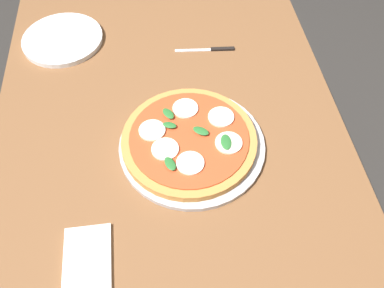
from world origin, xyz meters
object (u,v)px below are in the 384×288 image
dining_table (174,181)px  serving_tray (192,145)px  plate_white (63,39)px  pizza (189,140)px  knife (212,49)px  napkin (87,258)px

dining_table → serving_tray: 0.12m
serving_tray → plate_white: plate_white is taller
serving_tray → pizza: pizza is taller
pizza → knife: pizza is taller
plate_white → knife: (-0.09, -0.41, -0.00)m
dining_table → pizza: (0.03, -0.04, 0.12)m
napkin → knife: size_ratio=0.79×
serving_tray → napkin: 0.33m
serving_tray → knife: serving_tray is taller
pizza → serving_tray: bearing=-116.0°
serving_tray → napkin: size_ratio=2.55×
serving_tray → knife: (0.32, -0.10, -0.00)m
pizza → napkin: 0.33m
plate_white → napkin: bearing=-172.3°
plate_white → knife: plate_white is taller
napkin → knife: bearing=-30.2°
plate_white → napkin: 0.65m
dining_table → serving_tray: serving_tray is taller
dining_table → knife: (0.35, -0.14, 0.10)m
napkin → knife: 0.65m
dining_table → knife: bearing=-22.3°
serving_tray → plate_white: bearing=37.8°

